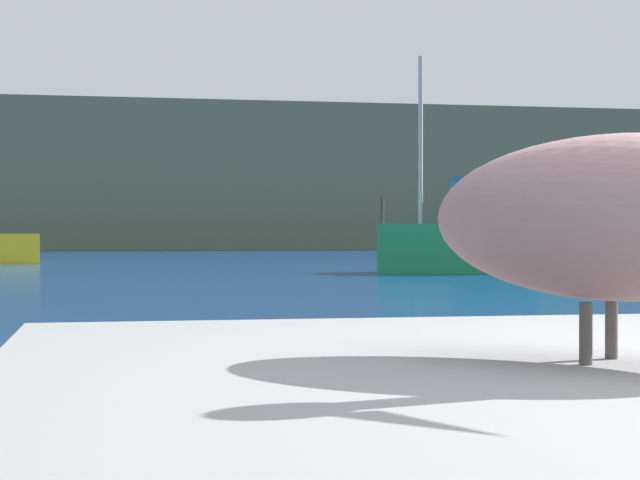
{
  "coord_description": "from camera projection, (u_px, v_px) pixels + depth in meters",
  "views": [
    {
      "loc": [
        -2.19,
        -1.85,
        1.01
      ],
      "look_at": [
        2.39,
        22.07,
        0.88
      ],
      "focal_mm": 60.77,
      "sensor_mm": 36.0,
      "label": 1
    }
  ],
  "objects": [
    {
      "name": "fishing_boat_green",
      "position": [
        486.0,
        237.0,
        28.16
      ],
      "size": [
        5.79,
        2.79,
        5.65
      ],
      "rotation": [
        0.0,
        0.0,
        2.93
      ],
      "color": "#1E8C4C",
      "rests_on": "ground"
    },
    {
      "name": "hillside_backdrop",
      "position": [
        145.0,
        181.0,
        75.29
      ],
      "size": [
        140.0,
        17.18,
        9.46
      ],
      "primitive_type": "cube",
      "color": "#5B664C",
      "rests_on": "ground"
    },
    {
      "name": "pelican",
      "position": [
        626.0,
        209.0,
        2.48
      ],
      "size": [
        0.98,
        1.05,
        0.87
      ],
      "rotation": [
        0.0,
        0.0,
        -0.84
      ],
      "color": "gray",
      "rests_on": "pier_dock"
    }
  ]
}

